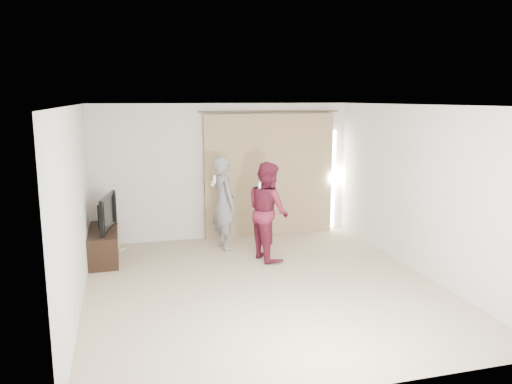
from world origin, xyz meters
TOP-DOWN VIEW (x-y plane):
  - floor at (0.00, 0.00)m, footprint 5.50×5.50m
  - wall_back at (0.00, 2.75)m, footprint 5.00×0.04m
  - wall_left at (-2.50, -0.00)m, footprint 0.04×5.50m
  - ceiling at (0.00, 0.00)m, footprint 5.00×5.50m
  - curtain at (0.91, 2.68)m, footprint 2.80×0.11m
  - tv_console at (-2.27, 1.90)m, footprint 0.47×1.34m
  - tv at (-2.27, 1.90)m, footprint 0.33×1.04m
  - scratching_post at (-2.10, 2.40)m, footprint 0.36×0.36m
  - person_man at (-0.17, 2.00)m, footprint 0.54×0.70m
  - person_woman at (0.43, 1.22)m, footprint 0.77×0.91m

SIDE VIEW (x-z plane):
  - floor at x=0.00m, z-range 0.00..0.00m
  - scratching_post at x=-2.10m, z-range -0.05..0.44m
  - tv_console at x=-2.27m, z-range 0.00..0.52m
  - tv at x=-2.27m, z-range 0.52..1.11m
  - person_woman at x=0.43m, z-range 0.00..1.66m
  - person_man at x=-0.17m, z-range 0.00..1.69m
  - curtain at x=0.91m, z-range -0.02..2.43m
  - wall_left at x=-2.50m, z-range 0.00..2.60m
  - wall_back at x=0.00m, z-range 0.00..2.60m
  - ceiling at x=0.00m, z-range 2.60..2.60m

